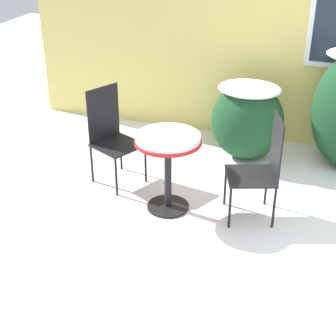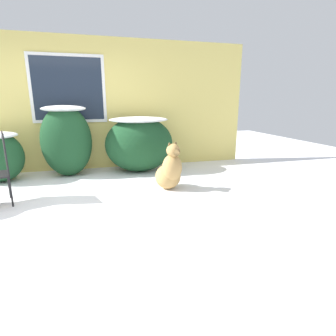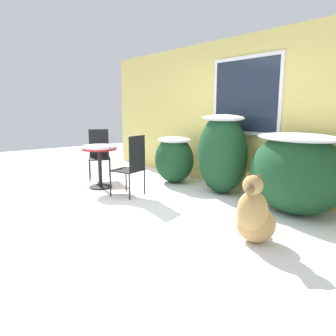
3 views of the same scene
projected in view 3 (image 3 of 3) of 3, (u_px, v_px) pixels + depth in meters
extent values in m
plane|color=white|center=(136.00, 210.00, 4.74)|extent=(16.00, 16.00, 0.00)
cube|color=#E5D16B|center=(238.00, 115.00, 5.84)|extent=(8.00, 0.06, 2.68)
cube|color=white|center=(245.00, 96.00, 5.62)|extent=(1.44, 0.04, 1.33)
cube|color=#1E2838|center=(245.00, 96.00, 5.61)|extent=(1.32, 0.01, 1.21)
ellipsoid|color=#194223|center=(174.00, 160.00, 6.43)|extent=(0.83, 0.71, 0.90)
ellipsoid|color=white|center=(174.00, 140.00, 6.36)|extent=(0.71, 0.61, 0.12)
ellipsoid|color=#194223|center=(222.00, 154.00, 5.57)|extent=(0.94, 0.70, 1.35)
ellipsoid|color=white|center=(223.00, 118.00, 5.46)|extent=(0.80, 0.59, 0.12)
ellipsoid|color=#194223|center=(296.00, 174.00, 4.50)|extent=(1.39, 0.99, 1.12)
ellipsoid|color=white|center=(299.00, 138.00, 4.41)|extent=(1.18, 0.84, 0.12)
cylinder|color=black|center=(101.00, 187.00, 6.06)|extent=(0.42, 0.42, 0.03)
cylinder|color=black|center=(100.00, 168.00, 6.00)|extent=(0.07, 0.07, 0.68)
cylinder|color=red|center=(99.00, 149.00, 5.93)|extent=(0.63, 0.63, 0.03)
cylinder|color=white|center=(99.00, 147.00, 5.93)|extent=(0.61, 0.61, 0.05)
cube|color=black|center=(99.00, 159.00, 6.70)|extent=(0.59, 0.59, 0.02)
cube|color=black|center=(99.00, 143.00, 6.85)|extent=(0.19, 0.37, 0.58)
cylinder|color=black|center=(90.00, 171.00, 6.50)|extent=(0.02, 0.02, 0.42)
cylinder|color=black|center=(110.00, 171.00, 6.59)|extent=(0.02, 0.02, 0.42)
cylinder|color=black|center=(90.00, 168.00, 6.89)|extent=(0.02, 0.02, 0.42)
cylinder|color=black|center=(109.00, 167.00, 6.98)|extent=(0.02, 0.02, 0.42)
cube|color=black|center=(127.00, 170.00, 5.46)|extent=(0.56, 0.56, 0.02)
cube|color=black|center=(137.00, 154.00, 5.30)|extent=(0.15, 0.39, 0.58)
cylinder|color=black|center=(126.00, 179.00, 5.78)|extent=(0.02, 0.02, 0.42)
cylinder|color=black|center=(110.00, 184.00, 5.44)|extent=(0.02, 0.02, 0.42)
cylinder|color=black|center=(144.00, 182.00, 5.57)|extent=(0.02, 0.02, 0.42)
cylinder|color=black|center=(129.00, 187.00, 5.23)|extent=(0.02, 0.02, 0.42)
ellipsoid|color=tan|center=(256.00, 224.00, 3.59)|extent=(0.53, 0.52, 0.41)
ellipsoid|color=tan|center=(252.00, 211.00, 3.46)|extent=(0.41, 0.38, 0.45)
sphere|color=tan|center=(253.00, 185.00, 3.39)|extent=(0.21, 0.21, 0.21)
cone|color=brown|center=(248.00, 190.00, 3.27)|extent=(0.14, 0.12, 0.12)
ellipsoid|color=brown|center=(248.00, 177.00, 3.42)|extent=(0.05, 0.04, 0.10)
ellipsoid|color=brown|center=(259.00, 178.00, 3.35)|extent=(0.05, 0.04, 0.10)
ellipsoid|color=tan|center=(261.00, 228.00, 3.77)|extent=(0.14, 0.21, 0.08)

